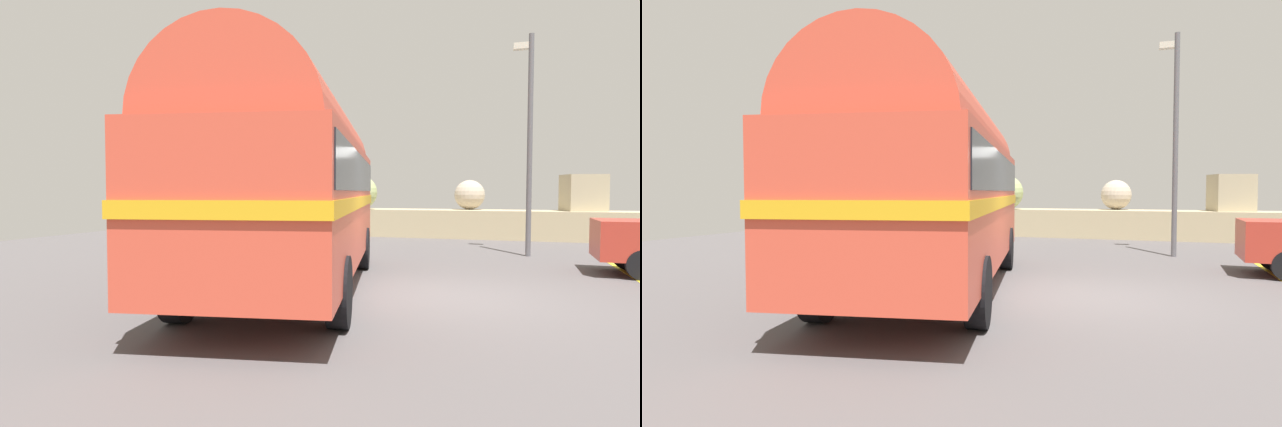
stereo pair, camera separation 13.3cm
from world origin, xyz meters
The scene contains 4 objects.
ground centered at (0.00, 0.00, 0.01)m, with size 32.00×26.00×0.02m.
breakwater centered at (-0.20, 11.80, 0.69)m, with size 31.36×2.25×2.46m.
vintage_coach centered at (-2.61, -0.18, 2.05)m, with size 3.95×8.88×3.70m.
lamp_post centered at (1.77, 6.44, 3.47)m, with size 0.50×1.04×6.13m.
Camera 1 is at (0.84, -8.92, 1.82)m, focal length 28.73 mm.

